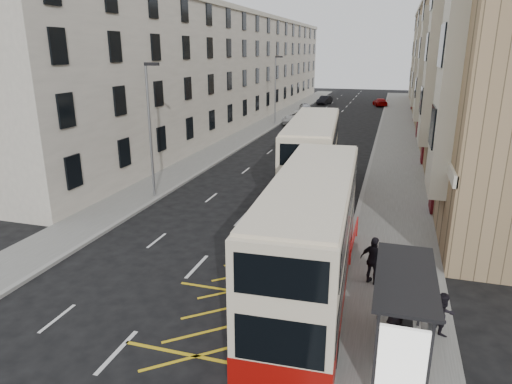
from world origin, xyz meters
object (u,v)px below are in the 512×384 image
(pedestrian_near, at_px, (395,313))
(pedestrian_mid, at_px, (443,316))
(car_silver, at_px, (305,107))
(street_lamp_near, at_px, (150,124))
(double_decker_front, at_px, (311,237))
(car_dark, at_px, (325,100))
(street_lamp_far, at_px, (276,87))
(car_red, at_px, (380,102))
(pedestrian_far, at_px, (374,261))
(bus_shelter, at_px, (409,306))
(double_decker_rear, at_px, (312,157))
(white_van, at_px, (299,117))

(pedestrian_near, xyz_separation_m, pedestrian_mid, (1.43, 0.31, -0.03))
(car_silver, bearing_deg, street_lamp_near, -111.01)
(double_decker_front, relative_size, car_dark, 2.76)
(pedestrian_mid, bearing_deg, street_lamp_near, 115.93)
(double_decker_front, relative_size, pedestrian_mid, 7.64)
(car_dark, bearing_deg, pedestrian_near, -68.87)
(street_lamp_far, height_order, car_silver, street_lamp_far)
(car_dark, distance_m, car_red, 9.11)
(double_decker_front, bearing_deg, pedestrian_far, 29.53)
(pedestrian_mid, height_order, car_silver, pedestrian_mid)
(bus_shelter, xyz_separation_m, double_decker_rear, (-5.50, 15.85, 0.32))
(pedestrian_near, distance_m, pedestrian_far, 3.42)
(street_lamp_near, relative_size, pedestrian_near, 4.98)
(double_decker_front, height_order, pedestrian_mid, double_decker_front)
(pedestrian_mid, height_order, pedestrian_far, pedestrian_far)
(car_red, bearing_deg, double_decker_rear, 73.47)
(pedestrian_near, bearing_deg, street_lamp_far, -100.41)
(double_decker_front, distance_m, pedestrian_far, 2.93)
(car_dark, bearing_deg, white_van, -78.79)
(pedestrian_near, xyz_separation_m, car_dark, (-12.01, 65.17, -0.25))
(street_lamp_far, bearing_deg, white_van, 36.63)
(pedestrian_far, height_order, car_red, pedestrian_far)
(car_red, bearing_deg, double_decker_front, 75.94)
(white_van, distance_m, car_dark, 22.33)
(double_decker_front, distance_m, pedestrian_near, 3.87)
(pedestrian_far, relative_size, white_van, 0.33)
(street_lamp_near, relative_size, car_silver, 2.08)
(street_lamp_near, relative_size, double_decker_front, 0.68)
(bus_shelter, distance_m, pedestrian_far, 5.03)
(car_silver, distance_m, car_red, 14.87)
(street_lamp_near, distance_m, double_decker_front, 14.66)
(street_lamp_near, xyz_separation_m, double_decker_rear, (9.19, 3.46, -2.18))
(bus_shelter, relative_size, pedestrian_mid, 2.75)
(double_decker_rear, bearing_deg, car_dark, 92.25)
(street_lamp_far, xyz_separation_m, car_red, (11.51, 24.20, -4.00))
(car_dark, bearing_deg, car_red, 10.29)
(bus_shelter, distance_m, pedestrian_near, 1.92)
(double_decker_front, bearing_deg, street_lamp_far, 103.42)
(double_decker_front, distance_m, car_silver, 53.54)
(bus_shelter, bearing_deg, car_silver, 103.61)
(pedestrian_far, relative_size, car_dark, 0.44)
(bus_shelter, bearing_deg, street_lamp_far, 109.12)
(street_lamp_far, relative_size, double_decker_rear, 0.65)
(bus_shelter, height_order, car_silver, bus_shelter)
(double_decker_front, xyz_separation_m, car_dark, (-8.95, 63.27, -1.67))
(street_lamp_near, bearing_deg, car_silver, 88.49)
(bus_shelter, height_order, white_van, bus_shelter)
(white_van, xyz_separation_m, car_red, (8.90, 22.26, -0.17))
(pedestrian_near, distance_m, pedestrian_mid, 1.46)
(pedestrian_near, xyz_separation_m, car_red, (-2.90, 65.11, -0.32))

